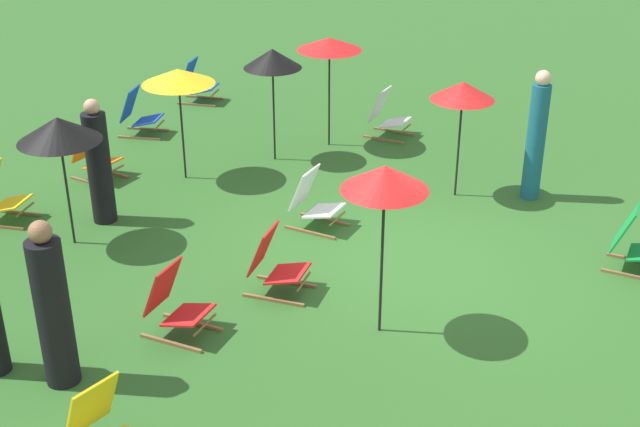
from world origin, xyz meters
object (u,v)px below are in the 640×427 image
umbrella_5 (385,178)px  umbrella_4 (329,44)px  deckchair_1 (95,155)px  deckchair_8 (139,114)px  umbrella_0 (58,130)px  umbrella_1 (463,91)px  umbrella_2 (272,59)px  person_0 (53,309)px  deckchair_3 (175,304)px  deckchair_5 (314,202)px  umbrella_3 (178,77)px  deckchair_9 (275,264)px  deckchair_7 (197,83)px  person_3 (536,138)px  deckchair_0 (636,242)px  person_2 (99,165)px  deckchair_6 (0,196)px  deckchair_10 (387,116)px

umbrella_5 → umbrella_4: bearing=28.3°
deckchair_1 → umbrella_4: size_ratio=0.46×
deckchair_8 → umbrella_0: bearing=-171.6°
deckchair_8 → umbrella_1: umbrella_1 is taller
umbrella_2 → person_0: bearing=-174.6°
umbrella_1 → deckchair_3: bearing=158.3°
deckchair_8 → umbrella_4: (0.84, -3.18, 1.34)m
deckchair_5 → umbrella_3: (0.73, 2.46, 1.23)m
deckchair_1 → deckchair_9: 4.40m
deckchair_8 → deckchair_7: bearing=-13.5°
person_3 → deckchair_0: bearing=-55.6°
deckchair_7 → umbrella_2: 3.52m
deckchair_5 → umbrella_4: umbrella_4 is taller
umbrella_2 → umbrella_5: bearing=-141.1°
umbrella_0 → deckchair_9: bearing=-91.2°
deckchair_8 → umbrella_1: (-0.29, -5.64, 1.22)m
deckchair_8 → person_3: (0.08, -6.66, 0.55)m
person_2 → deckchair_1: bearing=-132.0°
person_0 → person_3: person_3 is taller
deckchair_5 → umbrella_1: umbrella_1 is taller
deckchair_3 → umbrella_5: umbrella_5 is taller
person_2 → person_3: (3.06, -5.24, 0.10)m
deckchair_6 → deckchair_9: (-0.21, -4.27, 0.00)m
deckchair_5 → umbrella_2: 2.78m
umbrella_2 → umbrella_4: bearing=-31.2°
deckchair_0 → umbrella_3: bearing=90.6°
umbrella_2 → umbrella_3: (-1.21, 0.94, -0.06)m
deckchair_3 → deckchair_5: bearing=-5.8°
deckchair_7 → deckchair_9: same height
deckchair_6 → umbrella_0: 1.79m
deckchair_5 → umbrella_5: bearing=-136.1°
umbrella_3 → person_0: (-4.82, -1.50, -0.76)m
deckchair_5 → umbrella_4: bearing=23.1°
deckchair_9 → person_0: 2.70m
umbrella_5 → deckchair_9: bearing=78.4°
deckchair_8 → umbrella_5: umbrella_5 is taller
umbrella_0 → umbrella_4: bearing=-21.0°
deckchair_3 → umbrella_1: (4.66, -1.85, 1.22)m
deckchair_10 → umbrella_4: 1.71m
umbrella_0 → umbrella_3: 2.40m
deckchair_1 → deckchair_10: bearing=-38.7°
deckchair_5 → umbrella_3: 2.85m
person_0 → person_3: 7.10m
umbrella_0 → person_0: bearing=-144.3°
deckchair_8 → person_3: bearing=-102.3°
deckchair_7 → umbrella_0: bearing=-175.4°
deckchair_1 → person_2: bearing=-132.5°
deckchair_5 → umbrella_1: (1.74, -1.50, 1.22)m
umbrella_4 → umbrella_5: 5.53m
umbrella_4 → deckchair_9: bearing=-165.1°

